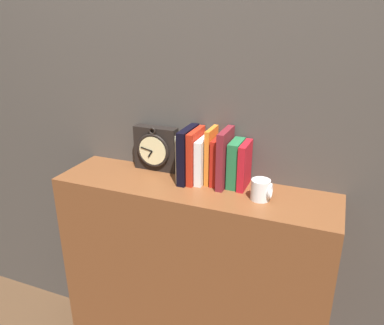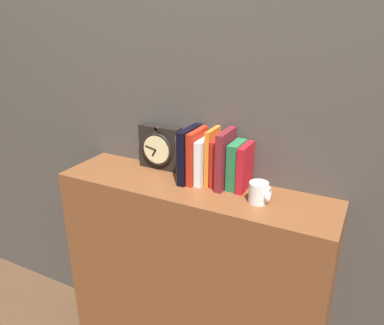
% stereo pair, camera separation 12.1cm
% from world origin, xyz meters
% --- Properties ---
extents(wall_back, '(6.00, 0.05, 2.60)m').
position_xyz_m(wall_back, '(0.00, 0.17, 1.30)').
color(wall_back, '#47423D').
rests_on(wall_back, ground_plane).
extents(bookshelf, '(1.10, 0.29, 0.93)m').
position_xyz_m(bookshelf, '(0.00, 0.00, 0.46)').
color(bookshelf, brown).
rests_on(bookshelf, ground_plane).
extents(clock, '(0.19, 0.06, 0.19)m').
position_xyz_m(clock, '(-0.21, 0.11, 1.02)').
color(clock, black).
rests_on(clock, bookshelf).
extents(book_slot0_cream, '(0.02, 0.13, 0.19)m').
position_xyz_m(book_slot0_cream, '(-0.06, 0.07, 1.03)').
color(book_slot0_cream, beige).
rests_on(book_slot0_cream, bookshelf).
extents(book_slot1_black, '(0.03, 0.16, 0.21)m').
position_xyz_m(book_slot1_black, '(-0.04, 0.06, 1.04)').
color(book_slot1_black, black).
rests_on(book_slot1_black, bookshelf).
extents(book_slot2_red, '(0.02, 0.15, 0.21)m').
position_xyz_m(book_slot2_red, '(-0.01, 0.06, 1.03)').
color(book_slot2_red, '#B52513').
rests_on(book_slot2_red, bookshelf).
extents(book_slot3_white, '(0.03, 0.13, 0.18)m').
position_xyz_m(book_slot3_white, '(0.02, 0.07, 1.02)').
color(book_slot3_white, white).
rests_on(book_slot3_white, bookshelf).
extents(book_slot4_orange, '(0.02, 0.11, 0.22)m').
position_xyz_m(book_slot4_orange, '(0.05, 0.08, 1.04)').
color(book_slot4_orange, orange).
rests_on(book_slot4_orange, bookshelf).
extents(book_slot5_red, '(0.03, 0.12, 0.18)m').
position_xyz_m(book_slot5_red, '(0.08, 0.07, 1.02)').
color(book_slot5_red, '#AE1C12').
rests_on(book_slot5_red, bookshelf).
extents(book_slot6_maroon, '(0.03, 0.14, 0.22)m').
position_xyz_m(book_slot6_maroon, '(0.11, 0.06, 1.04)').
color(book_slot6_maroon, maroon).
rests_on(book_slot6_maroon, bookshelf).
extents(book_slot7_green, '(0.04, 0.12, 0.18)m').
position_xyz_m(book_slot7_green, '(0.15, 0.08, 1.02)').
color(book_slot7_green, '#226C3D').
rests_on(book_slot7_green, bookshelf).
extents(book_slot8_red, '(0.03, 0.12, 0.18)m').
position_xyz_m(book_slot8_red, '(0.18, 0.07, 1.02)').
color(book_slot8_red, '#AF1621').
rests_on(book_slot8_red, bookshelf).
extents(mug, '(0.07, 0.07, 0.08)m').
position_xyz_m(mug, '(0.27, -0.01, 0.97)').
color(mug, white).
rests_on(mug, bookshelf).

